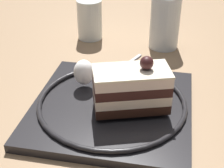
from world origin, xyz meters
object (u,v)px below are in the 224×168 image
(cake_slice, at_px, (129,88))
(fork, at_px, (119,69))
(drink_glass_far, at_px, (90,22))
(whipped_cream_dollop, at_px, (84,72))
(dessert_plate, at_px, (112,106))
(drink_glass_near, at_px, (165,25))

(cake_slice, xyz_separation_m, fork, (0.01, -0.12, -0.03))
(fork, xyz_separation_m, drink_glass_far, (0.07, -0.20, 0.02))
(whipped_cream_dollop, distance_m, fork, 0.08)
(cake_slice, height_order, fork, cake_slice)
(drink_glass_far, bearing_deg, dessert_plate, 100.93)
(fork, height_order, drink_glass_far, drink_glass_far)
(dessert_plate, xyz_separation_m, cake_slice, (-0.03, 0.02, 0.04))
(cake_slice, relative_size, whipped_cream_dollop, 2.72)
(whipped_cream_dollop, bearing_deg, drink_glass_near, -128.57)
(dessert_plate, relative_size, drink_glass_near, 2.51)
(whipped_cream_dollop, relative_size, drink_glass_near, 0.38)
(drink_glass_near, height_order, drink_glass_far, drink_glass_near)
(dessert_plate, xyz_separation_m, fork, (-0.01, -0.10, 0.01))
(cake_slice, xyz_separation_m, drink_glass_near, (-0.08, -0.27, -0.00))
(cake_slice, bearing_deg, whipped_cream_dollop, -42.20)
(dessert_plate, relative_size, cake_slice, 2.42)
(dessert_plate, xyz_separation_m, drink_glass_far, (0.06, -0.29, 0.03))
(cake_slice, distance_m, whipped_cream_dollop, 0.10)
(dessert_plate, xyz_separation_m, whipped_cream_dollop, (0.05, -0.05, 0.03))
(whipped_cream_dollop, relative_size, drink_glass_far, 0.49)
(whipped_cream_dollop, xyz_separation_m, drink_glass_near, (-0.16, -0.20, 0.01))
(fork, relative_size, drink_glass_far, 1.23)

